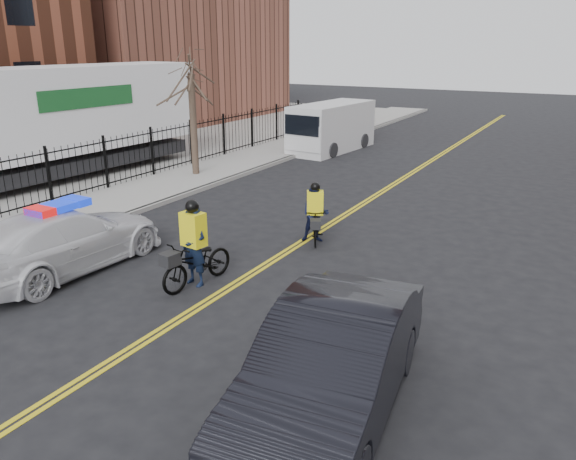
% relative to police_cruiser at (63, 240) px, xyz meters
% --- Properties ---
extents(ground, '(120.00, 120.00, 0.00)m').
position_rel_police_cruiser_xyz_m(ground, '(4.13, -0.49, -0.78)').
color(ground, black).
rests_on(ground, ground).
extents(center_line_left, '(0.10, 60.00, 0.01)m').
position_rel_police_cruiser_xyz_m(center_line_left, '(4.05, 7.51, -0.77)').
color(center_line_left, yellow).
rests_on(center_line_left, ground).
extents(center_line_right, '(0.10, 60.00, 0.01)m').
position_rel_police_cruiser_xyz_m(center_line_right, '(4.21, 7.51, -0.77)').
color(center_line_right, yellow).
rests_on(center_line_right, ground).
extents(sidewalk, '(3.00, 60.00, 0.15)m').
position_rel_police_cruiser_xyz_m(sidewalk, '(-3.37, 7.51, -0.70)').
color(sidewalk, '#999791').
rests_on(sidewalk, ground).
extents(curb, '(0.20, 60.00, 0.15)m').
position_rel_police_cruiser_xyz_m(curb, '(-1.87, 7.51, -0.70)').
color(curb, '#999791').
rests_on(curb, ground).
extents(iron_fence, '(0.12, 28.00, 2.00)m').
position_rel_police_cruiser_xyz_m(iron_fence, '(-4.87, 7.51, 0.22)').
color(iron_fence, black).
rests_on(iron_fence, ground).
extents(warehouse_far, '(14.00, 18.00, 14.00)m').
position_rel_police_cruiser_xyz_m(warehouse_far, '(-18.87, 23.51, 6.22)').
color(warehouse_far, brown).
rests_on(warehouse_far, ground).
extents(street_tree, '(3.20, 3.20, 4.80)m').
position_rel_police_cruiser_xyz_m(street_tree, '(-3.47, 9.51, 2.76)').
color(street_tree, '#3B2E23').
rests_on(street_tree, sidewalk).
extents(police_cruiser, '(2.19, 5.33, 1.70)m').
position_rel_police_cruiser_xyz_m(police_cruiser, '(0.00, 0.00, 0.00)').
color(police_cruiser, silver).
rests_on(police_cruiser, ground).
extents(dark_sedan, '(2.48, 5.41, 1.72)m').
position_rel_police_cruiser_xyz_m(dark_sedan, '(8.10, -1.99, 0.08)').
color(dark_sedan, black).
rests_on(dark_sedan, ground).
extents(cargo_van, '(2.57, 5.85, 2.38)m').
position_rel_police_cruiser_xyz_m(cargo_van, '(-1.17, 17.62, 0.39)').
color(cargo_van, silver).
rests_on(cargo_van, ground).
extents(semi_trailer, '(3.75, 14.37, 4.43)m').
position_rel_police_cruiser_xyz_m(semi_trailer, '(-8.08, 6.00, 1.74)').
color(semi_trailer, white).
rests_on(semi_trailer, ground).
extents(cyclist_near, '(1.02, 2.15, 2.02)m').
position_rel_police_cruiser_xyz_m(cyclist_near, '(3.33, 0.85, -0.07)').
color(cyclist_near, black).
rests_on(cyclist_near, ground).
extents(cyclist_far, '(1.22, 1.71, 1.71)m').
position_rel_police_cruiser_xyz_m(cyclist_far, '(4.41, 4.81, -0.10)').
color(cyclist_far, black).
rests_on(cyclist_far, ground).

